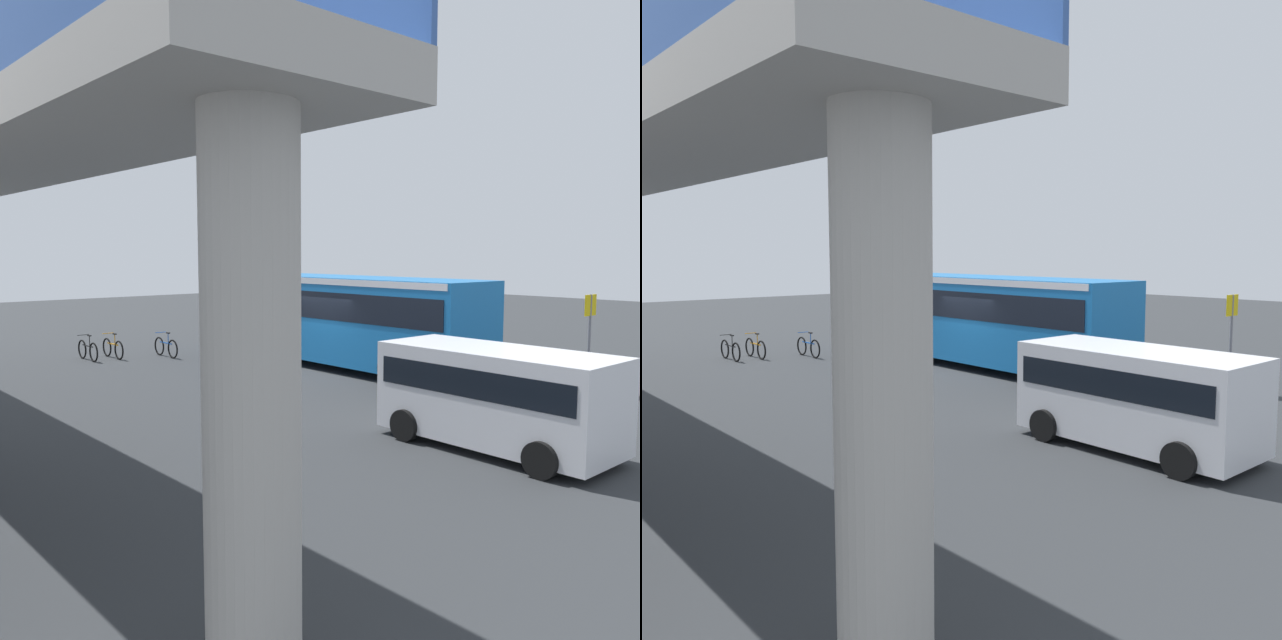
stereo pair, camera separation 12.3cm
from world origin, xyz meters
The scene contains 10 objects.
ground centered at (0.00, 0.00, 0.00)m, with size 80.00×80.00×0.00m, color #2D3033.
city_bus centered at (0.69, -0.98, 1.88)m, with size 11.54×2.85×3.15m.
parked_van centered at (-8.61, 3.38, 1.18)m, with size 4.80×2.17×2.05m.
bicycle_orange centered at (7.61, 4.26, 0.37)m, with size 1.77×0.44×0.96m.
bicycle_black centered at (7.74, 5.18, 0.37)m, with size 1.77×0.44×0.96m.
bicycle_blue centered at (6.56, 2.61, 0.37)m, with size 1.77×0.44×0.96m.
traffic_sign centered at (-7.23, -3.25, 1.89)m, with size 0.08×0.60×2.80m.
lane_dash_leftmost centered at (-4.00, -3.35, 0.00)m, with size 2.00×0.20×0.01m, color silver.
lane_dash_left centered at (0.00, -3.35, 0.00)m, with size 2.00×0.20×0.01m, color silver.
lane_dash_centre centered at (4.00, -3.35, 0.00)m, with size 2.00×0.20×0.01m, color silver.
Camera 2 is at (-16.21, 14.72, 3.99)m, focal length 37.25 mm.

